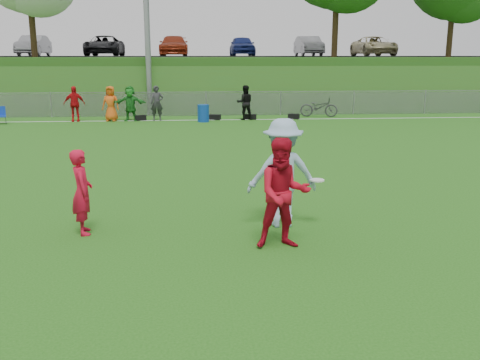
{
  "coord_description": "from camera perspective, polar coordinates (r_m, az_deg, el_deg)",
  "views": [
    {
      "loc": [
        -0.66,
        -8.51,
        3.11
      ],
      "look_at": [
        0.12,
        0.5,
        1.01
      ],
      "focal_mm": 40.0,
      "sensor_mm": 36.0,
      "label": 1
    }
  ],
  "objects": [
    {
      "name": "player_red_left",
      "position": [
        9.84,
        -16.5,
        -1.24
      ],
      "size": [
        0.5,
        0.63,
        1.53
      ],
      "primitive_type": "imported",
      "rotation": [
        0.0,
        0.0,
        1.83
      ],
      "color": "red",
      "rests_on": "ground"
    },
    {
      "name": "frisbee",
      "position": [
        9.95,
        8.22,
        -0.02
      ],
      "size": [
        0.27,
        0.27,
        0.03
      ],
      "color": "silver",
      "rests_on": "ground"
    },
    {
      "name": "parking_lot",
      "position": [
        41.51,
        -4.15,
        13.0
      ],
      "size": [
        120.0,
        12.0,
        0.1
      ],
      "primitive_type": "cube",
      "color": "black",
      "rests_on": "berm"
    },
    {
      "name": "fence",
      "position": [
        28.62,
        -3.65,
        8.15
      ],
      "size": [
        58.0,
        0.06,
        1.3
      ],
      "color": "gray",
      "rests_on": "ground"
    },
    {
      "name": "ground",
      "position": [
        9.08,
        -0.51,
        -6.93
      ],
      "size": [
        120.0,
        120.0,
        0.0
      ],
      "primitive_type": "plane",
      "color": "#1D5812",
      "rests_on": "ground"
    },
    {
      "name": "berm",
      "position": [
        39.55,
        -4.06,
        10.75
      ],
      "size": [
        120.0,
        18.0,
        3.0
      ],
      "primitive_type": "cube",
      "color": "#315919",
      "rests_on": "ground"
    },
    {
      "name": "recycling_bin",
      "position": [
        25.96,
        -3.94,
        7.12
      ],
      "size": [
        0.57,
        0.57,
        0.82
      ],
      "primitive_type": "cylinder",
      "rotation": [
        0.0,
        0.0,
        -0.04
      ],
      "color": "#0D3997",
      "rests_on": "ground"
    },
    {
      "name": "spectator_row",
      "position": [
        26.71,
        -10.05,
        8.06
      ],
      "size": [
        9.21,
        0.68,
        1.69
      ],
      "color": "red",
      "rests_on": "ground"
    },
    {
      "name": "bicycle",
      "position": [
        28.39,
        8.42,
        7.71
      ],
      "size": [
        2.03,
        1.05,
        1.01
      ],
      "primitive_type": "imported",
      "rotation": [
        0.0,
        0.0,
        1.37
      ],
      "color": "#2D2D2F",
      "rests_on": "ground"
    },
    {
      "name": "player_blue",
      "position": [
        9.87,
        4.56,
        0.75
      ],
      "size": [
        1.33,
        0.81,
        2.01
      ],
      "primitive_type": "imported",
      "rotation": [
        0.0,
        0.0,
        3.19
      ],
      "color": "#95B4CF",
      "rests_on": "ground"
    },
    {
      "name": "gear_bags",
      "position": [
        26.82,
        -1.56,
        6.73
      ],
      "size": [
        8.26,
        0.49,
        0.26
      ],
      "color": "black",
      "rests_on": "ground"
    },
    {
      "name": "player_red_center",
      "position": [
        8.75,
        4.68,
        -1.46
      ],
      "size": [
        0.91,
        0.72,
        1.84
      ],
      "primitive_type": "imported",
      "rotation": [
        0.0,
        0.0,
        0.03
      ],
      "color": "#B60C20",
      "rests_on": "ground"
    },
    {
      "name": "camp_chair",
      "position": [
        27.39,
        -24.14,
        5.96
      ],
      "size": [
        0.57,
        0.58,
        0.81
      ],
      "rotation": [
        0.0,
        0.0,
        0.32
      ],
      "color": "#1036AF",
      "rests_on": "ground"
    },
    {
      "name": "car_row",
      "position": [
        40.52,
        -5.85,
        14.05
      ],
      "size": [
        32.04,
        5.18,
        1.44
      ],
      "color": "silver",
      "rests_on": "parking_lot"
    },
    {
      "name": "sideline_far",
      "position": [
        26.7,
        -3.53,
        6.41
      ],
      "size": [
        60.0,
        0.1,
        0.01
      ],
      "primitive_type": "cube",
      "color": "white",
      "rests_on": "ground"
    }
  ]
}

